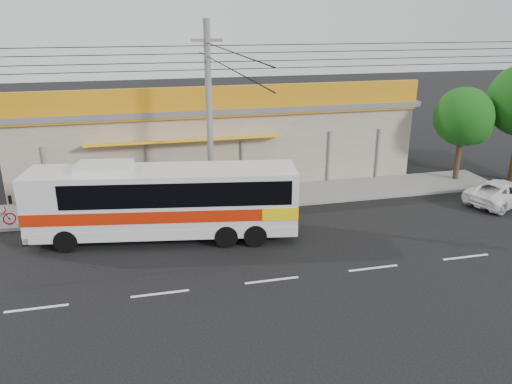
{
  "coord_description": "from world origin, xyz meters",
  "views": [
    {
      "loc": [
        -4.24,
        -17.92,
        9.08
      ],
      "look_at": [
        0.48,
        2.0,
        1.81
      ],
      "focal_mm": 35.0,
      "sensor_mm": 36.0,
      "label": 1
    }
  ],
  "objects_px": {
    "coach_bus": "(168,198)",
    "tree_far": "(466,119)",
    "white_car": "(503,192)",
    "utility_pole": "(207,57)"
  },
  "relations": [
    {
      "from": "white_car",
      "to": "utility_pole",
      "type": "bearing_deg",
      "value": 62.35
    },
    {
      "from": "coach_bus",
      "to": "white_car",
      "type": "height_order",
      "value": "coach_bus"
    },
    {
      "from": "white_car",
      "to": "coach_bus",
      "type": "bearing_deg",
      "value": 70.58
    },
    {
      "from": "utility_pole",
      "to": "tree_far",
      "type": "xyz_separation_m",
      "value": [
        14.6,
        1.93,
        -3.75
      ]
    },
    {
      "from": "coach_bus",
      "to": "utility_pole",
      "type": "bearing_deg",
      "value": 54.1
    },
    {
      "from": "coach_bus",
      "to": "tree_far",
      "type": "xyz_separation_m",
      "value": [
        16.77,
        4.09,
        1.82
      ]
    },
    {
      "from": "coach_bus",
      "to": "utility_pole",
      "type": "height_order",
      "value": "utility_pole"
    },
    {
      "from": "utility_pole",
      "to": "tree_far",
      "type": "distance_m",
      "value": 15.2
    },
    {
      "from": "coach_bus",
      "to": "utility_pole",
      "type": "distance_m",
      "value": 6.35
    },
    {
      "from": "coach_bus",
      "to": "white_car",
      "type": "bearing_deg",
      "value": 10.43
    }
  ]
}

